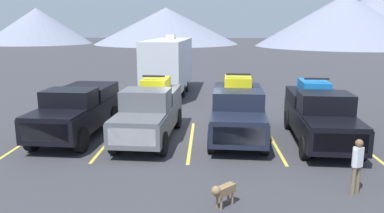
{
  "coord_description": "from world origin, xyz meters",
  "views": [
    {
      "loc": [
        0.62,
        -15.65,
        4.61
      ],
      "look_at": [
        0.0,
        0.11,
        1.2
      ],
      "focal_mm": 35.57,
      "sensor_mm": 36.0,
      "label": 1
    }
  ],
  "objects_px": {
    "pickup_truck_c": "(238,110)",
    "camper_trailer_a": "(168,63)",
    "pickup_truck_b": "(150,110)",
    "pickup_truck_d": "(319,114)",
    "pickup_truck_a": "(77,109)",
    "person_b": "(357,163)",
    "dog": "(223,191)"
  },
  "relations": [
    {
      "from": "pickup_truck_b",
      "to": "person_b",
      "type": "height_order",
      "value": "pickup_truck_b"
    },
    {
      "from": "person_b",
      "to": "camper_trailer_a",
      "type": "bearing_deg",
      "value": 113.74
    },
    {
      "from": "person_b",
      "to": "dog",
      "type": "relative_size",
      "value": 2.33
    },
    {
      "from": "pickup_truck_c",
      "to": "dog",
      "type": "bearing_deg",
      "value": -97.74
    },
    {
      "from": "pickup_truck_c",
      "to": "pickup_truck_b",
      "type": "bearing_deg",
      "value": -175.6
    },
    {
      "from": "pickup_truck_a",
      "to": "pickup_truck_d",
      "type": "xyz_separation_m",
      "value": [
        9.89,
        -0.37,
        -0.0
      ]
    },
    {
      "from": "pickup_truck_c",
      "to": "camper_trailer_a",
      "type": "xyz_separation_m",
      "value": [
        -3.86,
        9.86,
        0.91
      ]
    },
    {
      "from": "pickup_truck_b",
      "to": "dog",
      "type": "relative_size",
      "value": 8.46
    },
    {
      "from": "dog",
      "to": "pickup_truck_a",
      "type": "bearing_deg",
      "value": 133.07
    },
    {
      "from": "person_b",
      "to": "pickup_truck_c",
      "type": "bearing_deg",
      "value": 117.83
    },
    {
      "from": "pickup_truck_a",
      "to": "camper_trailer_a",
      "type": "xyz_separation_m",
      "value": [
        2.82,
        9.98,
        0.94
      ]
    },
    {
      "from": "dog",
      "to": "pickup_truck_d",
      "type": "bearing_deg",
      "value": 55.23
    },
    {
      "from": "pickup_truck_b",
      "to": "pickup_truck_d",
      "type": "xyz_separation_m",
      "value": [
        6.8,
        -0.2,
        -0.03
      ]
    },
    {
      "from": "pickup_truck_c",
      "to": "camper_trailer_a",
      "type": "height_order",
      "value": "camper_trailer_a"
    },
    {
      "from": "pickup_truck_d",
      "to": "person_b",
      "type": "height_order",
      "value": "pickup_truck_d"
    },
    {
      "from": "pickup_truck_a",
      "to": "dog",
      "type": "bearing_deg",
      "value": -46.93
    },
    {
      "from": "pickup_truck_d",
      "to": "pickup_truck_a",
      "type": "bearing_deg",
      "value": 177.87
    },
    {
      "from": "pickup_truck_a",
      "to": "dog",
      "type": "xyz_separation_m",
      "value": [
        5.82,
        -6.23,
        -0.69
      ]
    },
    {
      "from": "pickup_truck_a",
      "to": "pickup_truck_b",
      "type": "bearing_deg",
      "value": -3.03
    },
    {
      "from": "pickup_truck_a",
      "to": "person_b",
      "type": "relative_size",
      "value": 3.6
    },
    {
      "from": "camper_trailer_a",
      "to": "person_b",
      "type": "height_order",
      "value": "camper_trailer_a"
    },
    {
      "from": "pickup_truck_a",
      "to": "person_b",
      "type": "bearing_deg",
      "value": -28.99
    },
    {
      "from": "pickup_truck_a",
      "to": "pickup_truck_d",
      "type": "relative_size",
      "value": 0.95
    },
    {
      "from": "pickup_truck_b",
      "to": "pickup_truck_c",
      "type": "height_order",
      "value": "pickup_truck_c"
    },
    {
      "from": "pickup_truck_d",
      "to": "person_b",
      "type": "xyz_separation_m",
      "value": [
        -0.36,
        -4.91,
        -0.23
      ]
    },
    {
      "from": "pickup_truck_b",
      "to": "pickup_truck_d",
      "type": "bearing_deg",
      "value": -1.72
    },
    {
      "from": "pickup_truck_b",
      "to": "dog",
      "type": "bearing_deg",
      "value": -65.74
    },
    {
      "from": "pickup_truck_b",
      "to": "dog",
      "type": "distance_m",
      "value": 6.69
    },
    {
      "from": "pickup_truck_b",
      "to": "camper_trailer_a",
      "type": "distance_m",
      "value": 10.18
    },
    {
      "from": "pickup_truck_c",
      "to": "dog",
      "type": "relative_size",
      "value": 8.39
    },
    {
      "from": "camper_trailer_a",
      "to": "pickup_truck_d",
      "type": "bearing_deg",
      "value": -55.66
    },
    {
      "from": "pickup_truck_b",
      "to": "pickup_truck_d",
      "type": "relative_size",
      "value": 0.96
    }
  ]
}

